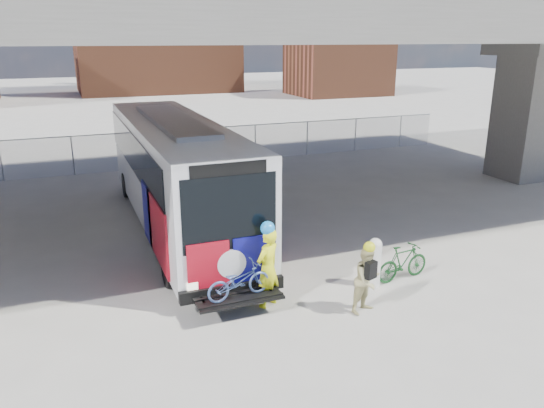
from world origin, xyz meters
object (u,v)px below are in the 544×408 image
bus (175,166)px  bollard (374,260)px  bike_parked (403,262)px  cyclist_hivis (268,266)px  cyclist_tan (368,279)px

bus → bollard: size_ratio=9.99×
bus → bollard: bearing=-59.5°
bike_parked → cyclist_hivis: bearing=83.4°
bus → cyclist_tan: size_ratio=7.42×
bus → bollard: (3.73, -6.34, -1.42)m
bus → cyclist_tan: (2.84, -7.46, -1.29)m
cyclist_hivis → bike_parked: bearing=149.2°
bollard → bike_parked: bollard is taller
bollard → cyclist_tan: bearing=-128.8°
cyclist_tan → bollard: bearing=31.8°
bus → cyclist_hivis: size_ratio=6.07×
bus → bollard: bus is taller
bus → cyclist_hivis: (0.80, -6.34, -1.08)m
cyclist_hivis → bike_parked: cyclist_hivis is taller
bollard → cyclist_tan: 1.44m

